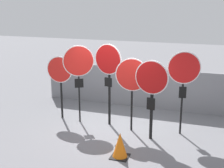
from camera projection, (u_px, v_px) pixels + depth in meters
The scene contains 9 objects.
ground_plane at pixel (115, 129), 9.27m from camera, with size 40.00×40.00×0.00m, color slate.
fence_back at pixel (135, 87), 11.11m from camera, with size 6.73×0.12×1.42m.
stop_sign_0 at pixel (60, 74), 9.72m from camera, with size 0.84×0.15×2.04m.
stop_sign_1 at pixel (79, 65), 9.32m from camera, with size 0.83×0.49×2.42m.
stop_sign_2 at pixel (108, 67), 9.11m from camera, with size 0.88×0.25×2.49m.
stop_sign_3 at pixel (132, 78), 8.72m from camera, with size 0.94×0.16×2.16m.
stop_sign_4 at pixel (152, 85), 8.19m from camera, with size 0.91×0.19×2.21m.
stop_sign_5 at pixel (184, 73), 8.44m from camera, with size 0.88×0.23×2.39m.
traffic_cone_0 at pixel (120, 145), 7.52m from camera, with size 0.43×0.43×0.64m.
Camera 1 is at (2.74, -8.16, 3.69)m, focal length 50.00 mm.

